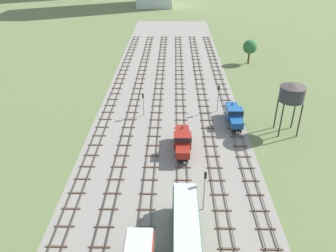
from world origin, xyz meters
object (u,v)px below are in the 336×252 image
Objects in this scene: shunter_loco_right_midfar at (234,114)px; signal_post_nearest at (205,186)px; shunter_loco_centre_mid at (182,141)px; signal_post_near at (143,101)px; signal_post_mid at (218,95)px; water_tower at (292,93)px.

shunter_loco_right_midfar is 1.42× the size of signal_post_nearest.
signal_post_near is (-7.16, 12.15, 1.06)m from shunter_loco_centre_mid.
signal_post_nearest is (2.39, -13.28, 1.74)m from shunter_loco_centre_mid.
signal_post_near reaches higher than shunter_loco_right_midfar.
signal_post_mid is (14.31, 2.14, 0.46)m from signal_post_near.
water_tower reaches higher than signal_post_mid.
signal_post_nearest is 1.25× the size of signal_post_near.
shunter_loco_centre_mid is 0.93× the size of water_tower.
signal_post_nearest is at bearing -69.44° from signal_post_near.
water_tower is 25.60m from signal_post_nearest.
shunter_loco_centre_mid is 13.23m from shunter_loco_right_midfar.
shunter_loco_centre_mid is at bearing -160.44° from water_tower.
water_tower is 1.52× the size of signal_post_nearest.
shunter_loco_right_midfar is 0.93× the size of water_tower.
shunter_loco_centre_mid is 1.52× the size of signal_post_mid.
signal_post_near is (-25.39, 5.68, -4.41)m from water_tower.
signal_post_near is at bearing -171.48° from signal_post_mid.
water_tower is 14.12m from signal_post_mid.
water_tower is at bearing 19.56° from shunter_loco_centre_mid.
signal_post_mid is (7.16, 14.30, 1.52)m from shunter_loco_centre_mid.
signal_post_mid reaches higher than shunter_loco_right_midfar.
water_tower is 1.63× the size of signal_post_mid.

